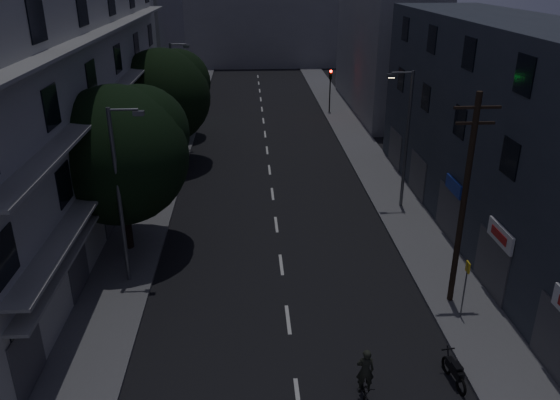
{
  "coord_description": "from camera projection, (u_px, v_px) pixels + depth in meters",
  "views": [
    {
      "loc": [
        -1.45,
        -12.1,
        13.36
      ],
      "look_at": [
        0.0,
        12.0,
        3.0
      ],
      "focal_mm": 35.0,
      "sensor_mm": 36.0,
      "label": 1
    }
  ],
  "objects": [
    {
      "name": "utility_pole",
      "position": [
        464.0,
        199.0,
        21.66
      ],
      "size": [
        1.8,
        0.24,
        9.0
      ],
      "color": "black",
      "rests_on": "sidewalk_right"
    },
    {
      "name": "building_far_end",
      "position": [
        256.0,
        29.0,
        78.69
      ],
      "size": [
        24.0,
        8.0,
        10.0
      ],
      "primitive_type": "cube",
      "color": "slate",
      "rests_on": "ground"
    },
    {
      "name": "tree_near",
      "position": [
        120.0,
        150.0,
        25.94
      ],
      "size": [
        6.71,
        6.71,
        8.28
      ],
      "color": "black",
      "rests_on": "sidewalk_left"
    },
    {
      "name": "motorcycle",
      "position": [
        454.0,
        372.0,
        18.89
      ],
      "size": [
        0.5,
        1.72,
        1.11
      ],
      "rotation": [
        0.0,
        0.0,
        0.12
      ],
      "color": "black",
      "rests_on": "ground"
    },
    {
      "name": "cyclist",
      "position": [
        364.0,
        383.0,
        18.0
      ],
      "size": [
        0.66,
        1.64,
        2.04
      ],
      "rotation": [
        0.0,
        0.0,
        -0.06
      ],
      "color": "black",
      "rests_on": "ground"
    },
    {
      "name": "street_lamp_left_far",
      "position": [
        175.0,
        91.0,
        41.75
      ],
      "size": [
        1.51,
        0.25,
        8.0
      ],
      "color": "#595A61",
      "rests_on": "sidewalk_left"
    },
    {
      "name": "sidewalk_left",
      "position": [
        164.0,
        169.0,
        38.94
      ],
      "size": [
        3.0,
        90.0,
        0.15
      ],
      "primitive_type": "cube",
      "color": "#565659",
      "rests_on": "ground"
    },
    {
      "name": "building_far_right",
      "position": [
        384.0,
        43.0,
        53.08
      ],
      "size": [
        6.0,
        20.0,
        13.0
      ],
      "primitive_type": "cube",
      "color": "slate",
      "rests_on": "ground"
    },
    {
      "name": "tree_mid",
      "position": [
        164.0,
        93.0,
        38.0
      ],
      "size": [
        6.63,
        6.63,
        8.16
      ],
      "color": "black",
      "rests_on": "sidewalk_left"
    },
    {
      "name": "lane_markings",
      "position": [
        266.0,
        142.0,
        45.12
      ],
      "size": [
        0.15,
        60.5,
        0.01
      ],
      "color": "beige",
      "rests_on": "ground"
    },
    {
      "name": "street_lamp_right",
      "position": [
        405.0,
        134.0,
        31.02
      ],
      "size": [
        1.51,
        0.25,
        8.0
      ],
      "color": "#52555A",
      "rests_on": "sidewalk_right"
    },
    {
      "name": "traffic_signal_far_left",
      "position": [
        195.0,
        86.0,
        51.03
      ],
      "size": [
        0.28,
        0.37,
        4.1
      ],
      "color": "black",
      "rests_on": "sidewalk_left"
    },
    {
      "name": "traffic_signal_far_right",
      "position": [
        330.0,
        82.0,
        52.69
      ],
      "size": [
        0.28,
        0.37,
        4.1
      ],
      "color": "black",
      "rests_on": "sidewalk_right"
    },
    {
      "name": "building_left",
      "position": [
        53.0,
        94.0,
        29.54
      ],
      "size": [
        7.0,
        36.0,
        14.0
      ],
      "color": "#A3A49F",
      "rests_on": "ground"
    },
    {
      "name": "building_right",
      "position": [
        512.0,
        134.0,
        27.79
      ],
      "size": [
        6.19,
        28.0,
        11.0
      ],
      "color": "#2A303A",
      "rests_on": "ground"
    },
    {
      "name": "bus_stop_sign",
      "position": [
        466.0,
        279.0,
        21.71
      ],
      "size": [
        0.06,
        0.35,
        2.52
      ],
      "color": "#595B60",
      "rests_on": "sidewalk_right"
    },
    {
      "name": "building_far_left",
      "position": [
        144.0,
        22.0,
        56.66
      ],
      "size": [
        6.0,
        20.0,
        16.0
      ],
      "primitive_type": "cube",
      "color": "slate",
      "rests_on": "ground"
    },
    {
      "name": "sidewalk_right",
      "position": [
        372.0,
        164.0,
        39.77
      ],
      "size": [
        3.0,
        90.0,
        0.15
      ],
      "primitive_type": "cube",
      "color": "#565659",
      "rests_on": "ground"
    },
    {
      "name": "tree_far",
      "position": [
        175.0,
        91.0,
        44.66
      ],
      "size": [
        4.93,
        4.93,
        6.1
      ],
      "color": "black",
      "rests_on": "sidewalk_left"
    },
    {
      "name": "street_lamp_left_near",
      "position": [
        121.0,
        189.0,
        23.3
      ],
      "size": [
        1.51,
        0.25,
        8.0
      ],
      "color": "slate",
      "rests_on": "sidewalk_left"
    },
    {
      "name": "ground",
      "position": [
        269.0,
        167.0,
        39.38
      ],
      "size": [
        160.0,
        160.0,
        0.0
      ],
      "primitive_type": "plane",
      "color": "black",
      "rests_on": "ground"
    }
  ]
}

